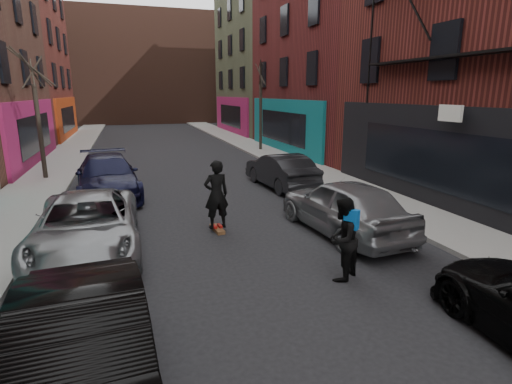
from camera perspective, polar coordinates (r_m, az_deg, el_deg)
sidewalk_left at (r=32.47m, az=-24.46°, el=5.95°), size 2.50×84.00×0.13m
sidewalk_right at (r=33.41m, az=-2.54°, el=7.37°), size 2.50×84.00×0.13m
buildings_right at (r=24.43m, az=25.45°, el=22.38°), size 12.00×56.00×16.00m
building_far at (r=58.16m, az=-15.99°, el=16.52°), size 40.00×10.00×14.00m
tree_left_far at (r=20.37m, az=-28.87°, el=10.81°), size 2.00×2.00×6.50m
tree_right_far at (r=27.43m, az=0.67°, el=13.20°), size 2.00×2.00×6.80m
parked_left_mid at (r=5.68m, az=-23.53°, el=-21.02°), size 1.95×4.71×1.51m
parked_left_far at (r=10.66m, az=-23.04°, el=-4.48°), size 2.46×5.31×1.47m
parked_left_end at (r=16.41m, az=-20.47°, el=2.12°), size 2.67×5.58×1.57m
parked_right_far at (r=11.53m, az=12.48°, el=-1.97°), size 2.29×4.86×1.61m
parked_right_end at (r=16.89m, az=3.56°, el=3.09°), size 1.90×4.50×1.44m
skateboard at (r=11.72m, az=-5.57°, el=-5.29°), size 0.31×0.82×0.10m
skateboarder at (r=11.42m, az=-5.69°, el=-0.36°), size 0.77×0.55×1.98m
pedestrian at (r=8.68m, az=12.24°, el=-6.56°), size 1.11×1.06×1.80m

